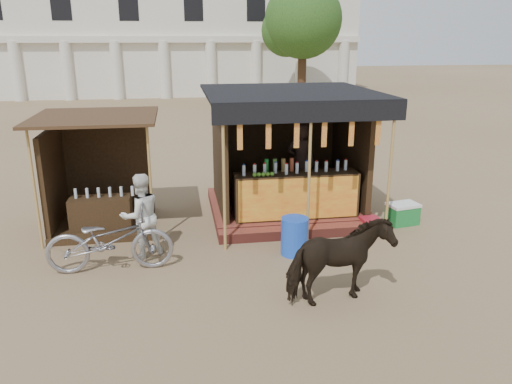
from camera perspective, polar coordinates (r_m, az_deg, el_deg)
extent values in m
plane|color=#846B4C|center=(8.27, 1.79, -10.60)|extent=(120.00, 120.00, 0.00)
cube|color=brown|center=(11.57, 3.40, -1.67)|extent=(3.40, 2.80, 0.22)
cube|color=brown|center=(10.16, 5.28, -4.54)|extent=(3.40, 0.35, 0.20)
cube|color=#372414|center=(10.51, 4.57, -0.32)|extent=(2.60, 0.55, 0.95)
cube|color=orange|center=(10.24, 4.94, -0.80)|extent=(2.50, 0.02, 0.88)
cube|color=#372414|center=(12.40, 2.27, 6.15)|extent=(3.00, 0.12, 2.50)
cube|color=#372414|center=(10.98, -4.17, 4.65)|extent=(0.12, 2.50, 2.50)
cube|color=#372414|center=(11.62, 10.80, 5.09)|extent=(0.12, 2.50, 2.50)
cube|color=black|center=(10.80, 3.89, 11.33)|extent=(3.60, 3.60, 0.06)
cube|color=black|center=(9.11, 6.38, 9.01)|extent=(3.60, 0.06, 0.36)
cylinder|color=tan|center=(9.11, -3.68, 1.38)|extent=(0.06, 0.06, 2.75)
cylinder|color=tan|center=(9.39, 6.09, 1.80)|extent=(0.06, 0.06, 2.75)
cylinder|color=tan|center=(9.92, 15.06, 2.14)|extent=(0.06, 0.06, 2.75)
cube|color=red|center=(8.95, -1.86, 6.55)|extent=(0.10, 0.02, 0.55)
cube|color=red|center=(9.03, 1.44, 6.65)|extent=(0.10, 0.02, 0.55)
cube|color=red|center=(9.14, 4.67, 6.73)|extent=(0.10, 0.02, 0.55)
cube|color=red|center=(9.27, 7.82, 6.78)|extent=(0.10, 0.02, 0.55)
cube|color=red|center=(9.43, 10.86, 6.81)|extent=(0.10, 0.02, 0.55)
cube|color=red|center=(9.62, 13.80, 6.83)|extent=(0.10, 0.02, 0.55)
imported|color=black|center=(11.46, 5.13, 3.37)|extent=(0.77, 0.66, 1.80)
cube|color=#372414|center=(11.16, -16.78, -3.33)|extent=(2.00, 2.00, 0.15)
cube|color=#372414|center=(11.78, -16.63, 2.73)|extent=(1.90, 0.10, 2.10)
cube|color=#372414|center=(11.04, -22.10, 1.23)|extent=(0.10, 1.90, 2.10)
cube|color=#472D19|center=(10.50, -17.92, 8.17)|extent=(2.40, 2.40, 0.06)
cylinder|color=tan|center=(10.06, -23.97, 0.24)|extent=(0.05, 0.05, 2.35)
cylinder|color=tan|center=(9.72, -11.95, 0.83)|extent=(0.05, 0.05, 2.35)
cube|color=#372414|center=(10.58, -17.26, -2.63)|extent=(1.20, 0.50, 0.80)
imported|color=black|center=(7.59, 9.48, -7.91)|extent=(1.70, 1.05, 1.33)
imported|color=gray|center=(8.89, -16.37, -5.31)|extent=(2.13, 0.76, 1.12)
imported|color=silver|center=(9.25, -13.01, -2.64)|extent=(0.94, 0.85, 1.56)
cylinder|color=blue|center=(9.26, 4.42, -5.07)|extent=(0.62, 0.62, 0.71)
cube|color=maroon|center=(10.64, 12.98, -3.68)|extent=(0.40, 0.45, 0.28)
cube|color=#1B7D33|center=(11.20, 16.38, -2.54)|extent=(0.69, 0.53, 0.40)
cube|color=white|center=(11.13, 16.48, -1.42)|extent=(0.71, 0.55, 0.06)
cube|color=silver|center=(37.17, -10.52, 17.28)|extent=(26.00, 7.00, 8.00)
cube|color=silver|center=(33.58, -10.59, 16.78)|extent=(26.00, 0.50, 0.40)
cylinder|color=silver|center=(34.97, -25.65, 12.31)|extent=(0.70, 0.70, 3.60)
cylinder|color=silver|center=(34.27, -20.73, 12.81)|extent=(0.70, 0.70, 3.60)
cylinder|color=silver|center=(33.83, -15.63, 13.23)|extent=(0.70, 0.70, 3.60)
cylinder|color=silver|center=(33.64, -10.41, 13.55)|extent=(0.70, 0.70, 3.60)
cylinder|color=silver|center=(33.72, -5.16, 13.76)|extent=(0.70, 0.70, 3.60)
cylinder|color=silver|center=(34.07, 0.03, 13.87)|extent=(0.70, 0.70, 3.60)
cylinder|color=silver|center=(34.67, 5.08, 13.86)|extent=(0.70, 0.70, 3.60)
cylinder|color=silver|center=(35.52, 9.92, 13.76)|extent=(0.70, 0.70, 3.60)
cylinder|color=#382314|center=(30.15, 5.27, 13.72)|extent=(0.50, 0.50, 4.00)
sphere|color=#3C6522|center=(30.11, 5.42, 19.05)|extent=(4.40, 4.40, 4.40)
sphere|color=#3C6522|center=(30.50, 3.56, 17.94)|extent=(2.99, 2.99, 2.99)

